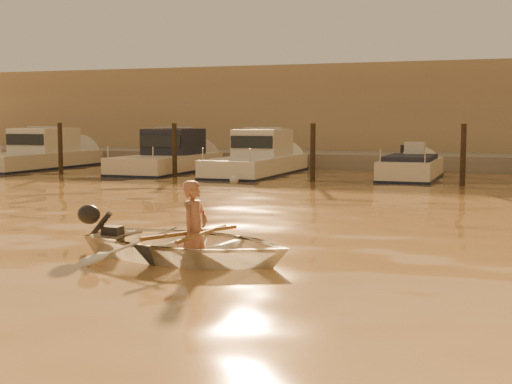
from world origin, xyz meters
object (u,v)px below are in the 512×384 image
at_px(dinghy, 189,245).
at_px(waterfront_building, 385,114).
at_px(moored_boat_0, 35,154).
at_px(moored_boat_2, 257,158).
at_px(moored_boat_3, 411,173).
at_px(moored_boat_1, 167,157).
at_px(person, 195,230).

height_order(dinghy, waterfront_building, waterfront_building).
distance_m(dinghy, moored_boat_0, 22.18).
relative_size(moored_boat_2, moored_boat_3, 1.38).
relative_size(moored_boat_1, waterfront_building, 0.15).
distance_m(person, moored_boat_0, 22.26).
xyz_separation_m(dinghy, moored_boat_0, (-15.09, 16.25, 0.40)).
distance_m(person, moored_boat_2, 16.98).
bearing_deg(person, moored_boat_2, 24.63).
height_order(moored_boat_0, waterfront_building, waterfront_building).
bearing_deg(moored_boat_2, waterfront_building, 74.55).
xyz_separation_m(moored_boat_0, moored_boat_1, (6.44, 0.00, 0.00)).
bearing_deg(moored_boat_1, moored_boat_2, 0.00).
bearing_deg(moored_boat_0, waterfront_building, 39.43).
height_order(person, moored_boat_3, person).
xyz_separation_m(moored_boat_3, waterfront_building, (-2.87, 11.00, 2.17)).
bearing_deg(dinghy, moored_boat_2, 24.32).
relative_size(moored_boat_1, moored_boat_3, 1.29).
relative_size(moored_boat_3, waterfront_building, 0.12).
bearing_deg(dinghy, person, -90.00).
distance_m(person, moored_boat_3, 16.30).
xyz_separation_m(dinghy, moored_boat_2, (-4.76, 16.25, 0.40)).
xyz_separation_m(moored_boat_1, moored_boat_3, (9.80, 0.00, -0.40)).
height_order(dinghy, moored_boat_2, moored_boat_2).
height_order(moored_boat_1, waterfront_building, waterfront_building).
bearing_deg(moored_boat_1, person, -61.72).
relative_size(moored_boat_2, waterfront_building, 0.16).
distance_m(moored_boat_0, moored_boat_1, 6.44).
relative_size(dinghy, moored_boat_2, 0.45).
relative_size(person, moored_boat_3, 0.28).
height_order(person, moored_boat_0, moored_boat_0).
bearing_deg(waterfront_building, moored_boat_0, -140.57).
height_order(moored_boat_3, waterfront_building, waterfront_building).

